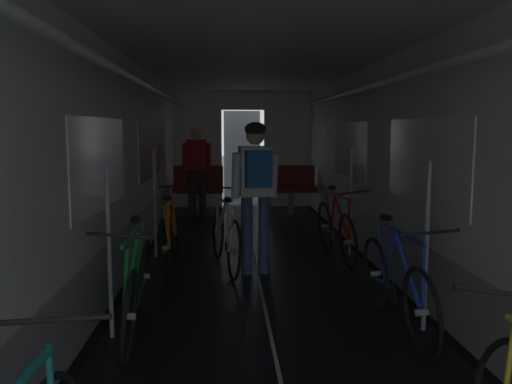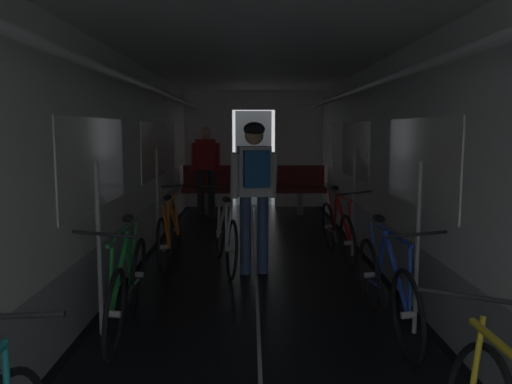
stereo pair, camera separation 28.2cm
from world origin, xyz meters
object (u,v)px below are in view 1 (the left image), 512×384
Objects in this scene: bicycle_red at (336,229)px; bicycle_blue at (396,285)px; person_cyclist_aisle at (256,181)px; bench_seat_far_left at (198,185)px; person_standing_near_bench at (197,166)px; bicycle_green at (137,288)px; bicycle_white_in_aisle at (225,237)px; bench_seat_far_right at (291,185)px; bicycle_orange at (169,235)px.

bicycle_red reaches higher than bicycle_blue.
bench_seat_far_left is at bearing 101.80° from person_cyclist_aisle.
bicycle_red is 1.41m from person_cyclist_aisle.
bicycle_blue is 1.00× the size of person_standing_near_bench.
bicycle_green is 5.57m from person_standing_near_bench.
bicycle_white_in_aisle is (-1.41, 1.99, 0.00)m from bicycle_blue.
person_cyclist_aisle reaches higher than bench_seat_far_right.
bicycle_red is at bearing -87.76° from bench_seat_far_right.
bicycle_red is 1.00× the size of bicycle_blue.
bench_seat_far_left is 4.00m from bicycle_white_in_aisle.
bicycle_red is 0.98× the size of person_cyclist_aisle.
bicycle_red is 1.01× the size of bicycle_white_in_aisle.
bench_seat_far_left reaches higher than bicycle_white_in_aisle.
bicycle_white_in_aisle is (0.70, 1.95, 0.00)m from bicycle_green.
person_cyclist_aisle is at bearing -36.84° from bicycle_white_in_aisle.
bench_seat_far_left is 3.81m from bicycle_orange.
bicycle_red is at bearing 14.83° from bicycle_white_in_aisle.
bicycle_red is (2.11, 2.32, -0.00)m from bicycle_green.
person_cyclist_aisle is 3.95m from person_standing_near_bench.
bench_seat_far_left reaches higher than bicycle_red.
bicycle_orange is at bearing 166.81° from bicycle_white_in_aisle.
person_cyclist_aisle reaches higher than person_standing_near_bench.
bicycle_green reaches higher than bicycle_blue.
bicycle_white_in_aisle is at bearing 125.25° from bicycle_blue.
bicycle_orange is 3.48m from person_standing_near_bench.
bicycle_red is (2.08, 0.21, -0.00)m from bicycle_orange.
person_cyclist_aisle reaches higher than bicycle_white_in_aisle.
bicycle_orange is 0.70m from bicycle_white_in_aisle.
bench_seat_far_right is at bearing 77.75° from person_cyclist_aisle.
bicycle_orange is 1.00× the size of bicycle_blue.
person_standing_near_bench is (0.17, 5.53, 0.59)m from bicycle_green.
person_cyclist_aisle is at bearing -102.25° from bench_seat_far_right.
bicycle_blue is 2.14m from person_cyclist_aisle.
bicycle_green is at bearing -91.78° from person_standing_near_bench.
person_standing_near_bench is (-1.80, -0.38, 0.41)m from bench_seat_far_right.
person_standing_near_bench reaches higher than bicycle_green.
bicycle_orange reaches higher than bicycle_white_in_aisle.
bicycle_orange is (-1.94, -3.80, -0.18)m from bench_seat_far_right.
bicycle_green is 1.00× the size of person_standing_near_bench.
person_standing_near_bench is (-0.88, 3.85, -0.10)m from person_cyclist_aisle.
bench_seat_far_right reaches higher than bicycle_green.
bench_seat_far_left is 0.58× the size of bicycle_green.
bench_seat_far_left is 0.57× the size of person_cyclist_aisle.
bicycle_green is 2.11m from bicycle_blue.
bicycle_white_in_aisle is at bearing -107.70° from bench_seat_far_right.
bicycle_red is 3.80m from person_standing_near_bench.
bicycle_blue is at bearing -88.65° from bench_seat_far_right.
bicycle_green is (-0.17, -5.91, -0.19)m from bench_seat_far_left.
bench_seat_far_left is 4.34m from person_cyclist_aisle.
bench_seat_far_right is 4.35m from person_cyclist_aisle.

